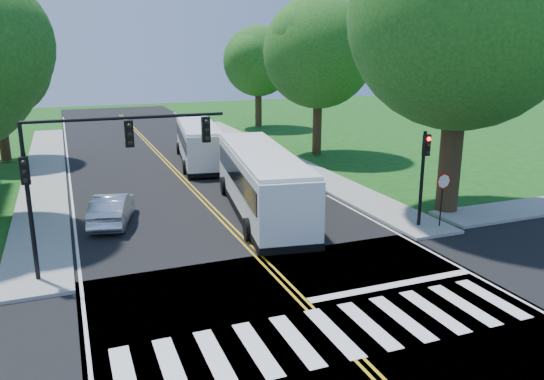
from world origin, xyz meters
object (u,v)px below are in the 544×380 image
bus_follow (198,142)px  hatchback (112,209)px  signal_ne (424,166)px  signal_nw (97,158)px  bus_lead (261,180)px  suv (285,177)px  dark_sedan (264,161)px

bus_follow → hatchback: size_ratio=2.56×
hatchback → signal_ne: bearing=170.3°
signal_nw → signal_ne: bearing=0.0°
bus_lead → suv: size_ratio=2.63×
bus_follow → hatchback: bus_follow is taller
signal_nw → bus_follow: signal_nw is taller
dark_sedan → suv: bearing=82.8°
bus_lead → suv: bus_lead is taller
bus_lead → hatchback: (-7.22, 0.98, -0.96)m
bus_lead → dark_sedan: bearing=-102.6°
signal_nw → signal_ne: size_ratio=1.62×
signal_nw → signal_ne: 14.13m
suv → dark_sedan: (0.46, 4.90, 0.03)m
hatchback → signal_nw: bearing=96.7°
suv → signal_nw: bearing=24.9°
signal_nw → dark_sedan: bearing=50.4°
signal_ne → bus_follow: 19.30m
signal_nw → bus_follow: 20.20m
signal_ne → suv: (-2.97, 9.03, -2.28)m
bus_lead → signal_ne: bearing=149.7°
hatchback → dark_sedan: hatchback is taller
signal_ne → hatchback: (-13.26, 5.91, -2.21)m
signal_nw → dark_sedan: (11.54, 13.94, -3.67)m
bus_follow → suv: bearing=116.5°
signal_ne → bus_follow: signal_ne is taller
signal_ne → dark_sedan: signal_ne is taller
bus_follow → suv: 9.79m
signal_ne → bus_lead: size_ratio=0.35×
hatchback → suv: (10.29, 3.12, -0.07)m
bus_follow → suv: size_ratio=2.39×
signal_nw → suv: bearing=39.2°
bus_lead → hatchback: bearing=1.1°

